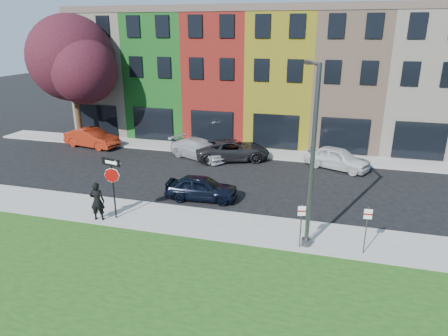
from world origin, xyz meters
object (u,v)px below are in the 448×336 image
(sedan_near, at_px, (202,188))
(street_lamp, at_px, (311,158))
(man, at_px, (97,201))
(stop_sign, at_px, (112,176))

(sedan_near, height_order, street_lamp, street_lamp)
(sedan_near, xyz_separation_m, street_lamp, (5.81, -3.51, 3.24))
(man, height_order, street_lamp, street_lamp)
(stop_sign, distance_m, man, 1.43)
(stop_sign, height_order, street_lamp, street_lamp)
(street_lamp, bearing_deg, sedan_near, 133.87)
(street_lamp, bearing_deg, man, 167.20)
(stop_sign, height_order, man, stop_sign)
(man, bearing_deg, sedan_near, -147.81)
(sedan_near, bearing_deg, street_lamp, -125.45)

